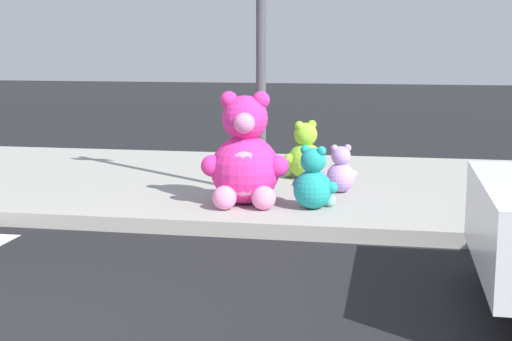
{
  "coord_description": "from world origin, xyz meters",
  "views": [
    {
      "loc": [
        2.44,
        -3.64,
        1.82
      ],
      "look_at": [
        1.09,
        3.6,
        0.55
      ],
      "focal_mm": 51.94,
      "sensor_mm": 36.0,
      "label": 1
    }
  ],
  "objects_px": {
    "plush_lavender": "(340,173)",
    "plush_lime": "(304,155)",
    "sign_pole": "(261,40)",
    "plush_teal": "(314,183)",
    "plush_pink_large": "(245,160)"
  },
  "relations": [
    {
      "from": "plush_lavender",
      "to": "plush_lime",
      "type": "bearing_deg",
      "value": 122.59
    },
    {
      "from": "sign_pole",
      "to": "plush_lavender",
      "type": "relative_size",
      "value": 5.86
    },
    {
      "from": "plush_lime",
      "to": "sign_pole",
      "type": "bearing_deg",
      "value": -109.23
    },
    {
      "from": "sign_pole",
      "to": "plush_lavender",
      "type": "distance_m",
      "value": 1.73
    },
    {
      "from": "sign_pole",
      "to": "plush_teal",
      "type": "height_order",
      "value": "sign_pole"
    },
    {
      "from": "sign_pole",
      "to": "plush_teal",
      "type": "relative_size",
      "value": 4.92
    },
    {
      "from": "plush_lavender",
      "to": "sign_pole",
      "type": "bearing_deg",
      "value": -163.97
    },
    {
      "from": "plush_pink_large",
      "to": "sign_pole",
      "type": "bearing_deg",
      "value": 83.79
    },
    {
      "from": "sign_pole",
      "to": "plush_pink_large",
      "type": "bearing_deg",
      "value": -96.21
    },
    {
      "from": "plush_pink_large",
      "to": "plush_teal",
      "type": "bearing_deg",
      "value": -5.06
    },
    {
      "from": "sign_pole",
      "to": "plush_lime",
      "type": "height_order",
      "value": "sign_pole"
    },
    {
      "from": "plush_pink_large",
      "to": "plush_lavender",
      "type": "bearing_deg",
      "value": 41.81
    },
    {
      "from": "sign_pole",
      "to": "plush_pink_large",
      "type": "xyz_separation_m",
      "value": [
        -0.06,
        -0.58,
        -1.23
      ]
    },
    {
      "from": "plush_teal",
      "to": "plush_lime",
      "type": "height_order",
      "value": "plush_lime"
    },
    {
      "from": "sign_pole",
      "to": "plush_pink_large",
      "type": "relative_size",
      "value": 2.71
    }
  ]
}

